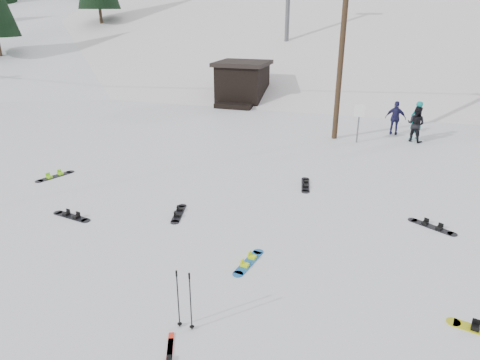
% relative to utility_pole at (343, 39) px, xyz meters
% --- Properties ---
extents(ground, '(200.00, 200.00, 0.00)m').
position_rel_utility_pole_xyz_m(ground, '(-2.00, -14.00, -4.68)').
color(ground, white).
rests_on(ground, ground).
extents(ski_slope, '(60.00, 85.24, 65.97)m').
position_rel_utility_pole_xyz_m(ski_slope, '(-2.00, 41.00, -16.68)').
color(ski_slope, white).
rests_on(ski_slope, ground).
extents(ridge_left, '(47.54, 95.03, 58.38)m').
position_rel_utility_pole_xyz_m(ridge_left, '(-38.00, 34.00, -15.68)').
color(ridge_left, white).
rests_on(ridge_left, ground).
extents(treeline_left, '(20.00, 64.00, 10.00)m').
position_rel_utility_pole_xyz_m(treeline_left, '(-36.00, 26.00, -4.68)').
color(treeline_left, black).
rests_on(treeline_left, ground).
extents(treeline_crest, '(50.00, 6.00, 10.00)m').
position_rel_utility_pole_xyz_m(treeline_crest, '(-2.00, 72.00, -4.68)').
color(treeline_crest, black).
rests_on(treeline_crest, ski_slope).
extents(utility_pole, '(2.00, 0.26, 9.00)m').
position_rel_utility_pole_xyz_m(utility_pole, '(0.00, 0.00, 0.00)').
color(utility_pole, '#3A2819').
rests_on(utility_pole, ground).
extents(trail_sign, '(0.50, 0.09, 1.85)m').
position_rel_utility_pole_xyz_m(trail_sign, '(1.10, -0.42, -3.41)').
color(trail_sign, '#595B60').
rests_on(trail_sign, ground).
extents(lift_hut, '(3.40, 4.10, 2.75)m').
position_rel_utility_pole_xyz_m(lift_hut, '(-7.00, 6.94, -3.32)').
color(lift_hut, black).
rests_on(lift_hut, ground).
extents(hero_snowboard, '(0.45, 1.40, 0.10)m').
position_rel_utility_pole_xyz_m(hero_snowboard, '(-0.77, -12.09, -4.66)').
color(hero_snowboard, blue).
rests_on(hero_snowboard, ground).
extents(ski_poles, '(0.36, 0.10, 1.31)m').
position_rel_utility_pole_xyz_m(ski_poles, '(-1.28, -14.74, -4.01)').
color(ski_poles, black).
rests_on(ski_poles, ground).
extents(board_scatter_a, '(1.44, 0.47, 0.10)m').
position_rel_utility_pole_xyz_m(board_scatter_a, '(-6.68, -11.31, -4.65)').
color(board_scatter_a, black).
rests_on(board_scatter_a, ground).
extents(board_scatter_b, '(0.55, 1.39, 0.10)m').
position_rel_utility_pole_xyz_m(board_scatter_b, '(-3.65, -10.12, -4.66)').
color(board_scatter_b, black).
rests_on(board_scatter_b, ground).
extents(board_scatter_c, '(0.74, 1.48, 0.11)m').
position_rel_utility_pole_xyz_m(board_scatter_c, '(-9.52, -8.65, -4.65)').
color(board_scatter_c, black).
rests_on(board_scatter_c, ground).
extents(board_scatter_d, '(1.30, 0.87, 0.10)m').
position_rel_utility_pole_xyz_m(board_scatter_d, '(3.77, -8.63, -4.65)').
color(board_scatter_d, black).
rests_on(board_scatter_d, ground).
extents(board_scatter_f, '(0.50, 1.50, 0.11)m').
position_rel_utility_pole_xyz_m(board_scatter_f, '(-0.30, -6.57, -4.65)').
color(board_scatter_f, black).
rests_on(board_scatter_f, ground).
extents(skier_teal, '(0.81, 0.77, 1.87)m').
position_rel_utility_pole_xyz_m(skier_teal, '(3.74, 1.05, -3.75)').
color(skier_teal, '#0D8282').
rests_on(skier_teal, ground).
extents(skier_dark, '(1.03, 0.95, 1.71)m').
position_rel_utility_pole_xyz_m(skier_dark, '(3.70, 0.61, -3.82)').
color(skier_dark, black).
rests_on(skier_dark, ground).
extents(skier_navy, '(1.04, 0.52, 1.70)m').
position_rel_utility_pole_xyz_m(skier_navy, '(2.80, 1.61, -3.83)').
color(skier_navy, '#1D1B45').
rests_on(skier_navy, ground).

